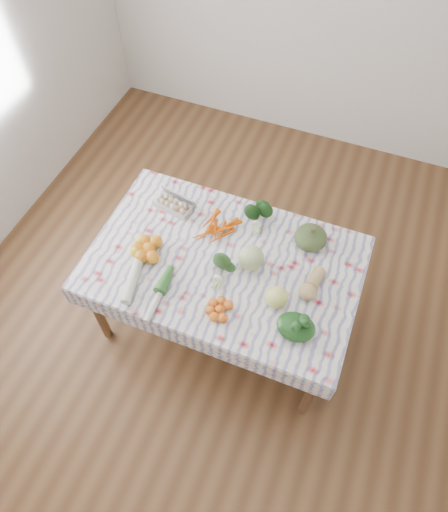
% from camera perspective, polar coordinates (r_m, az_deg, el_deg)
% --- Properties ---
extents(ground, '(4.50, 4.50, 0.00)m').
position_cam_1_polar(ground, '(3.47, 0.00, -7.70)').
color(ground, '#51331C').
rests_on(ground, ground).
extents(dining_table, '(1.60, 1.00, 0.75)m').
position_cam_1_polar(dining_table, '(2.88, 0.00, -1.60)').
color(dining_table, brown).
rests_on(dining_table, ground).
extents(tablecloth, '(1.66, 1.06, 0.01)m').
position_cam_1_polar(tablecloth, '(2.81, 0.00, -0.74)').
color(tablecloth, white).
rests_on(tablecloth, dining_table).
extents(egg_carton, '(0.28, 0.15, 0.07)m').
position_cam_1_polar(egg_carton, '(3.05, -6.51, 6.27)').
color(egg_carton, '#B3B4AE').
rests_on(egg_carton, tablecloth).
extents(carrot_bunch, '(0.29, 0.28, 0.04)m').
position_cam_1_polar(carrot_bunch, '(2.92, -0.83, 3.33)').
color(carrot_bunch, '#DC5304').
rests_on(carrot_bunch, tablecloth).
extents(kale_bunch, '(0.19, 0.17, 0.14)m').
position_cam_1_polar(kale_bunch, '(2.94, 4.27, 5.13)').
color(kale_bunch, '#133611').
rests_on(kale_bunch, tablecloth).
extents(kabocha_squash, '(0.21, 0.21, 0.13)m').
position_cam_1_polar(kabocha_squash, '(2.88, 10.79, 2.30)').
color(kabocha_squash, '#3D5127').
rests_on(kabocha_squash, tablecloth).
extents(cabbage, '(0.20, 0.20, 0.16)m').
position_cam_1_polar(cabbage, '(2.73, 3.39, -0.23)').
color(cabbage, '#B0C781').
rests_on(cabbage, tablecloth).
extents(butternut_squash, '(0.14, 0.24, 0.10)m').
position_cam_1_polar(butternut_squash, '(2.71, 10.98, -3.39)').
color(butternut_squash, tan).
rests_on(butternut_squash, tablecloth).
extents(orange_cluster, '(0.33, 0.33, 0.09)m').
position_cam_1_polar(orange_cluster, '(2.84, -9.39, 0.89)').
color(orange_cluster, orange).
rests_on(orange_cluster, tablecloth).
extents(broccoli, '(0.15, 0.15, 0.11)m').
position_cam_1_polar(broccoli, '(2.71, -0.39, -1.86)').
color(broccoli, '#254C1E').
rests_on(broccoli, tablecloth).
extents(mandarin_cluster, '(0.19, 0.19, 0.06)m').
position_cam_1_polar(mandarin_cluster, '(2.60, -0.52, -6.65)').
color(mandarin_cluster, orange).
rests_on(mandarin_cluster, tablecloth).
extents(grapefruit, '(0.16, 0.16, 0.13)m').
position_cam_1_polar(grapefruit, '(2.62, 6.58, -5.15)').
color(grapefruit, '#DCE06D').
rests_on(grapefruit, tablecloth).
extents(spinach_bag, '(0.22, 0.18, 0.10)m').
position_cam_1_polar(spinach_bag, '(2.56, 8.98, -8.73)').
color(spinach_bag, '#133612').
rests_on(spinach_bag, tablecloth).
extents(daikon, '(0.16, 0.43, 0.06)m').
position_cam_1_polar(daikon, '(2.78, -11.08, -2.11)').
color(daikon, beige).
rests_on(daikon, tablecloth).
extents(leek, '(0.05, 0.36, 0.04)m').
position_cam_1_polar(leek, '(2.69, -8.11, -4.85)').
color(leek, silver).
rests_on(leek, tablecloth).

